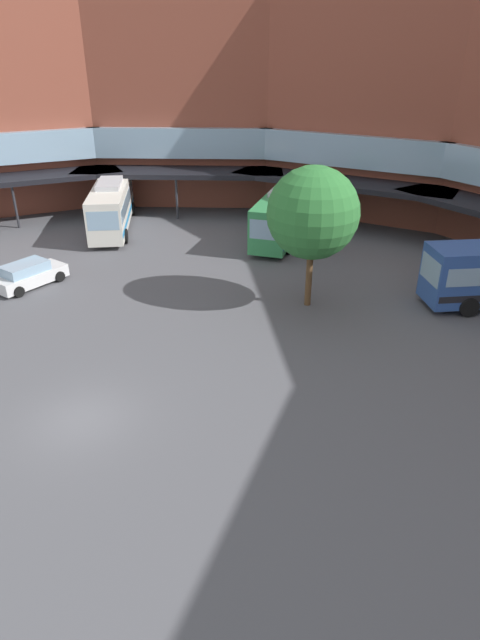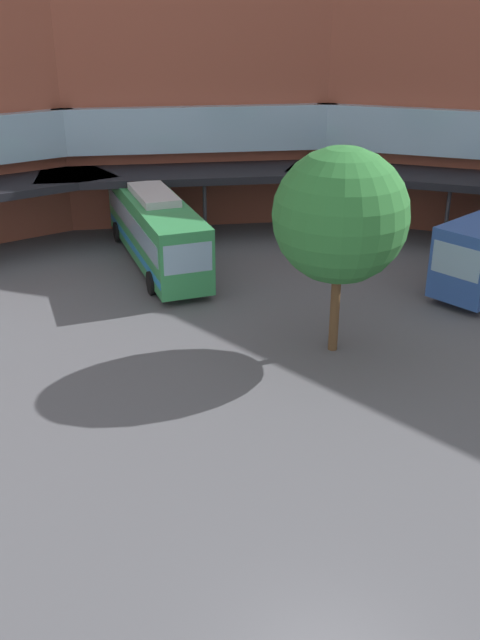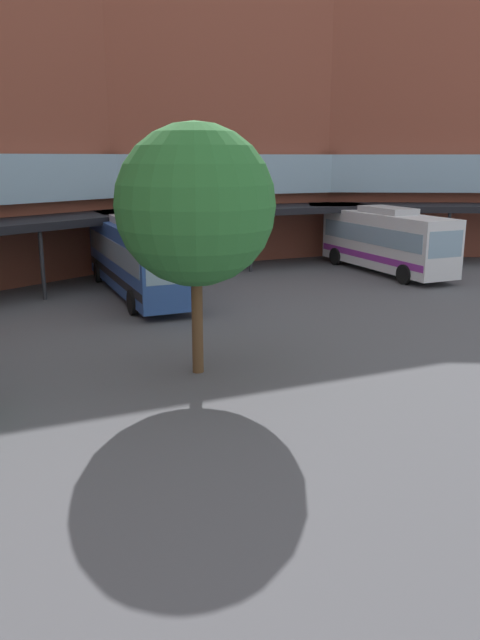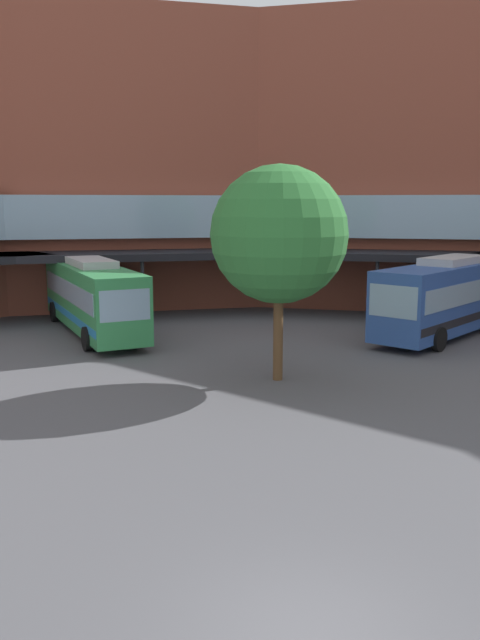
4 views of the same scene
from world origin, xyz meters
name	(u,v)px [view 3 (image 3 of 4)]	position (x,y,z in m)	size (l,w,h in m)	color
bus_0	(138,256)	(9.44, 23.41, 1.97)	(9.91, 10.78, 3.90)	#2D519E
bus_1	(386,240)	(21.23, 13.66, 1.98)	(8.66, 9.51, 3.92)	white
plaza_tree	(195,206)	(0.32, 14.77, 5.35)	(4.97, 4.97, 7.85)	brown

